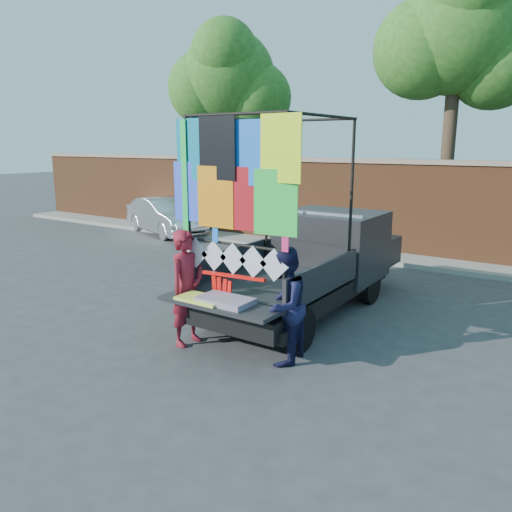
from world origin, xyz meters
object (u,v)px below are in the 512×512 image
Objects in this scene: woman at (187,288)px; man at (284,306)px; pickup_truck at (318,260)px; sedan at (165,216)px.

woman is 1.07× the size of man.
sedan is at bearing 153.19° from pickup_truck.
woman is (7.04, -6.78, 0.27)m from sedan.
man reaches higher than sedan.
pickup_truck is 3.07× the size of woman.
pickup_truck is at bearing -96.58° from sedan.
sedan is 2.11× the size of woman.
pickup_truck reaches higher than woman.
pickup_truck is 3.29× the size of man.
sedan is at bearing -136.32° from man.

